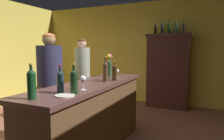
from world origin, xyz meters
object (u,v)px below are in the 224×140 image
at_px(display_bottle_midleft, 162,28).
at_px(cheese_plate, 65,95).
at_px(patron_redhead, 50,82).
at_px(wine_bottle_riesling, 110,68).
at_px(wine_bottle_chardonnay, 74,81).
at_px(display_bottle_right, 184,28).
at_px(bar_counter, 91,118).
at_px(display_bottle_center, 169,28).
at_px(patron_tall, 82,75).
at_px(wine_glass_front, 117,72).
at_px(display_bottle_midright, 176,28).
at_px(wine_bottle_merlot, 60,81).
at_px(wine_glass_mid, 83,80).
at_px(display_cabinet, 168,70).
at_px(flower_arrangement, 109,63).
at_px(display_bottle_left, 155,29).
at_px(wine_bottle_rose, 105,71).
at_px(wine_bottle_pinot, 32,83).
at_px(wine_bottle_malbec, 115,72).

bearing_deg(display_bottle_midleft, cheese_plate, -93.17).
bearing_deg(patron_redhead, display_bottle_midleft, 68.14).
bearing_deg(wine_bottle_riesling, wine_bottle_chardonnay, -79.39).
distance_m(display_bottle_midleft, display_bottle_right, 0.51).
height_order(bar_counter, display_bottle_center, display_bottle_center).
distance_m(bar_counter, cheese_plate, 0.95).
distance_m(bar_counter, patron_tall, 1.55).
relative_size(wine_glass_front, display_bottle_midright, 0.44).
relative_size(bar_counter, wine_bottle_merlot, 8.02).
xyz_separation_m(wine_bottle_riesling, wine_glass_front, (0.18, -0.12, -0.05)).
height_order(wine_bottle_riesling, patron_redhead, patron_redhead).
height_order(wine_bottle_merlot, wine_glass_mid, wine_bottle_merlot).
bearing_deg(display_bottle_midright, wine_bottle_merlot, -101.11).
distance_m(display_bottle_center, patron_tall, 2.43).
bearing_deg(display_bottle_center, cheese_plate, -95.81).
bearing_deg(display_bottle_right, display_cabinet, 180.00).
xyz_separation_m(flower_arrangement, cheese_plate, (0.37, -1.77, -0.20)).
distance_m(display_bottle_left, display_bottle_midright, 0.50).
height_order(wine_bottle_rose, display_bottle_left, display_bottle_left).
height_order(wine_bottle_riesling, display_bottle_right, display_bottle_right).
distance_m(display_bottle_midright, patron_redhead, 3.27).
distance_m(display_bottle_midright, patron_tall, 2.53).
height_order(wine_bottle_merlot, flower_arrangement, flower_arrangement).
height_order(display_bottle_left, patron_tall, display_bottle_left).
bearing_deg(display_bottle_left, cheese_plate, -90.64).
distance_m(display_cabinet, patron_redhead, 3.02).
relative_size(wine_bottle_riesling, cheese_plate, 1.72).
bearing_deg(display_bottle_right, display_bottle_midright, -180.00).
bearing_deg(wine_bottle_chardonnay, cheese_plate, -102.48).
height_order(wine_bottle_riesling, flower_arrangement, flower_arrangement).
bearing_deg(wine_glass_front, wine_bottle_chardonnay, -86.52).
relative_size(display_bottle_center, display_bottle_midright, 1.05).
distance_m(wine_bottle_merlot, wine_bottle_rose, 0.88).
height_order(flower_arrangement, patron_tall, patron_tall).
distance_m(wine_bottle_riesling, patron_redhead, 0.99).
xyz_separation_m(wine_bottle_riesling, wine_bottle_pinot, (0.04, -1.73, 0.00)).
bearing_deg(patron_tall, display_bottle_center, 101.26).
distance_m(wine_bottle_merlot, display_bottle_midleft, 3.62).
bearing_deg(bar_counter, wine_glass_front, 78.67).
bearing_deg(wine_bottle_malbec, display_bottle_midright, 78.18).
distance_m(flower_arrangement, display_bottle_right, 2.27).
bearing_deg(wine_glass_mid, patron_redhead, 149.07).
xyz_separation_m(display_cabinet, cheese_plate, (-0.38, -3.62, 0.06)).
height_order(display_bottle_center, patron_tall, display_bottle_center).
relative_size(wine_bottle_riesling, display_bottle_center, 0.97).
height_order(display_cabinet, display_bottle_midright, display_bottle_midright).
bearing_deg(patron_redhead, bar_counter, -7.19).
relative_size(wine_bottle_rose, display_bottle_midleft, 0.96).
xyz_separation_m(wine_bottle_riesling, display_bottle_midleft, (0.43, 2.11, 0.83)).
xyz_separation_m(bar_counter, display_bottle_center, (0.54, 2.83, 1.47)).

